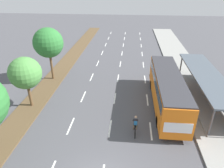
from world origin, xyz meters
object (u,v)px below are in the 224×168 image
at_px(cyclist, 135,126).
at_px(median_tree_second, 25,73).
at_px(bus, 168,87).
at_px(median_tree_third, 48,43).
at_px(bus_shelter, 208,85).

xyz_separation_m(cyclist, median_tree_second, (-10.41, 3.14, 2.89)).
xyz_separation_m(bus, median_tree_third, (-13.56, 4.84, 2.73)).
bearing_deg(bus, cyclist, -124.10).
distance_m(cyclist, median_tree_third, 14.64).
height_order(cyclist, median_tree_third, median_tree_third).
relative_size(cyclist, median_tree_second, 0.36).
bearing_deg(bus, median_tree_second, -173.81).
relative_size(bus, cyclist, 6.20).
height_order(bus, median_tree_third, median_tree_third).
bearing_deg(median_tree_second, cyclist, -16.77).
xyz_separation_m(bus, cyclist, (-3.12, -4.60, -1.28)).
bearing_deg(median_tree_second, bus, 6.19).
bearing_deg(cyclist, median_tree_third, 137.89).
relative_size(bus_shelter, median_tree_third, 1.95).
height_order(bus, cyclist, bus).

